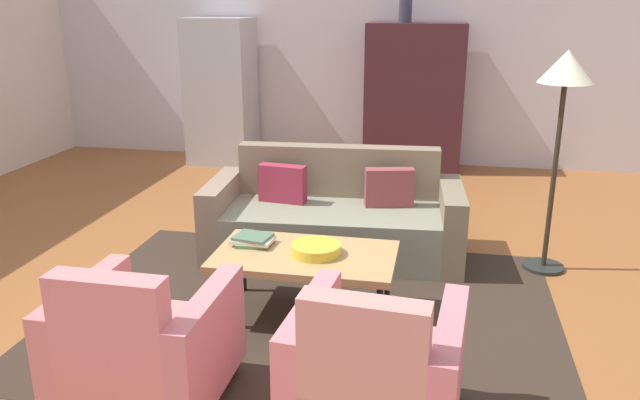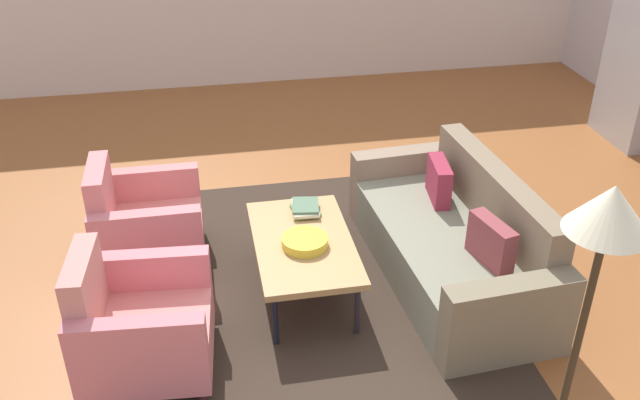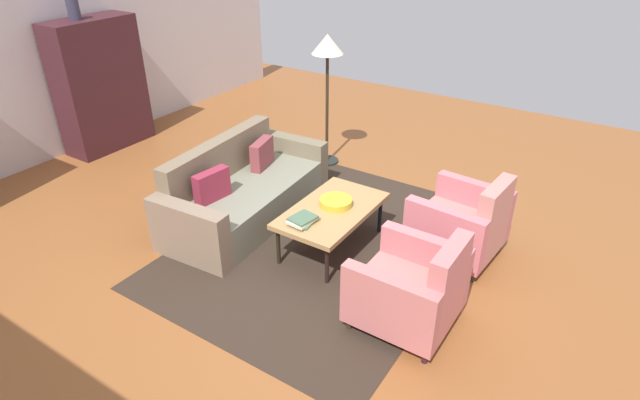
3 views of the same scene
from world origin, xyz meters
name	(u,v)px [view 2 (image 2 of 3)]	position (x,y,z in m)	size (l,w,h in m)	color
ground_plane	(314,286)	(0.00, 0.00, 0.00)	(10.72, 10.72, 0.00)	brown
area_rug	(310,290)	(0.05, -0.03, 0.00)	(3.40, 2.60, 0.01)	#34281F
couch	(457,242)	(0.05, 1.10, 0.29)	(2.16, 1.04, 0.86)	gray
coffee_table	(303,245)	(0.05, -0.08, 0.42)	(1.20, 0.70, 0.46)	black
armchair_left	(142,226)	(-0.55, -1.25, 0.34)	(0.81, 0.81, 0.88)	#34281B
armchair_right	(136,326)	(0.65, -1.25, 0.34)	(0.86, 0.86, 0.88)	#322C19
fruit_bowl	(305,242)	(0.12, -0.08, 0.49)	(0.33, 0.33, 0.07)	gold
book_stack	(305,208)	(-0.33, 0.00, 0.49)	(0.29, 0.23, 0.07)	#497C51
floor_lamp	(604,238)	(1.76, 1.06, 1.44)	(0.40, 0.40, 1.72)	black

